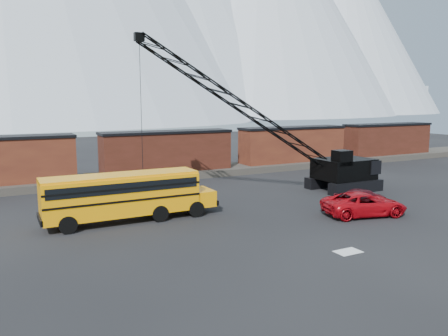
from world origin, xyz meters
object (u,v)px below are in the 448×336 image
object	(u,v)px
school_bus	(127,195)
maroon_suv	(362,199)
crawler_crane	(249,112)
red_pickup	(364,204)

from	to	relation	value
school_bus	maroon_suv	size ratio (longest dim) A/B	2.27
maroon_suv	crawler_crane	bearing A→B (deg)	16.84
school_bus	crawler_crane	size ratio (longest dim) A/B	0.55
maroon_suv	crawler_crane	xyz separation A→B (m)	(-5.33, 7.33, 6.32)
red_pickup	maroon_suv	distance (m)	1.90
school_bus	crawler_crane	bearing A→B (deg)	13.46
school_bus	maroon_suv	distance (m)	16.92
school_bus	maroon_suv	xyz separation A→B (m)	(16.22, -4.72, -1.05)
school_bus	crawler_crane	xyz separation A→B (m)	(10.89, 2.61, 5.27)
red_pickup	crawler_crane	size ratio (longest dim) A/B	0.28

